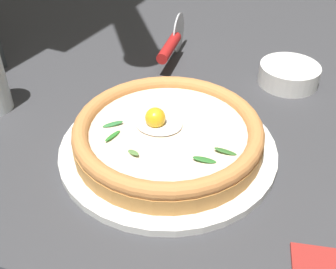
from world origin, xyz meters
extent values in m
cube|color=#39393D|center=(0.00, 0.00, -0.01)|extent=(2.40, 2.40, 0.03)
cylinder|color=white|center=(0.03, 0.02, 0.01)|extent=(0.33, 0.33, 0.01)
cylinder|color=#CC8C45|center=(0.03, 0.02, 0.02)|extent=(0.28, 0.28, 0.03)
torus|color=#D28647|center=(0.03, 0.02, 0.04)|extent=(0.28, 0.28, 0.02)
cylinder|color=#F9DFBF|center=(0.03, 0.02, 0.04)|extent=(0.24, 0.24, 0.00)
ellipsoid|color=white|center=(0.05, 0.01, 0.04)|extent=(0.07, 0.06, 0.01)
sphere|color=yellow|center=(0.05, 0.02, 0.06)|extent=(0.03, 0.03, 0.03)
ellipsoid|color=#356D2D|center=(-0.06, 0.05, 0.04)|extent=(0.03, 0.01, 0.01)
ellipsoid|color=#2C7336|center=(0.11, 0.04, 0.04)|extent=(0.03, 0.02, 0.01)
ellipsoid|color=#2F802C|center=(0.10, 0.06, 0.04)|extent=(0.01, 0.03, 0.01)
ellipsoid|color=#2F732D|center=(-0.04, 0.07, 0.04)|extent=(0.03, 0.02, 0.01)
ellipsoid|color=#5C8A45|center=(0.06, 0.09, 0.04)|extent=(0.02, 0.02, 0.01)
cylinder|color=white|center=(-0.12, -0.24, 0.02)|extent=(0.11, 0.11, 0.04)
cylinder|color=silver|center=(0.12, -0.31, 0.04)|extent=(0.01, 0.08, 0.08)
cylinder|color=silver|center=(0.12, -0.30, 0.04)|extent=(0.01, 0.02, 0.01)
cylinder|color=red|center=(0.12, -0.24, 0.04)|extent=(0.03, 0.11, 0.02)
camera|label=1|loc=(-0.13, 0.47, 0.40)|focal=43.87mm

